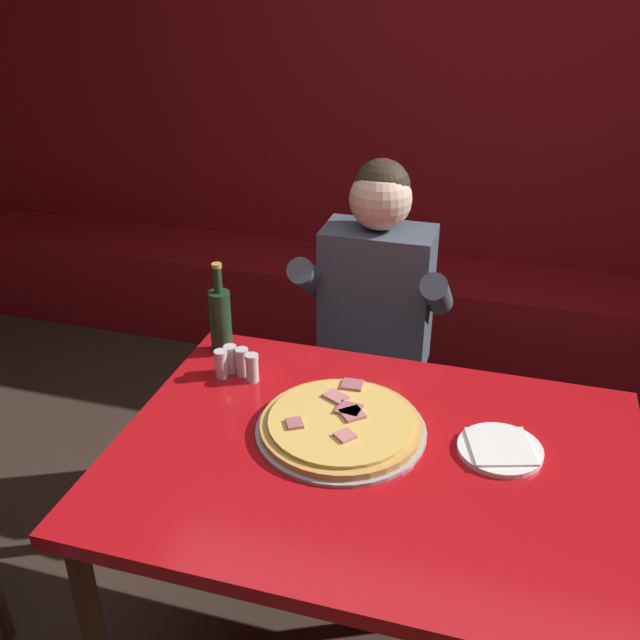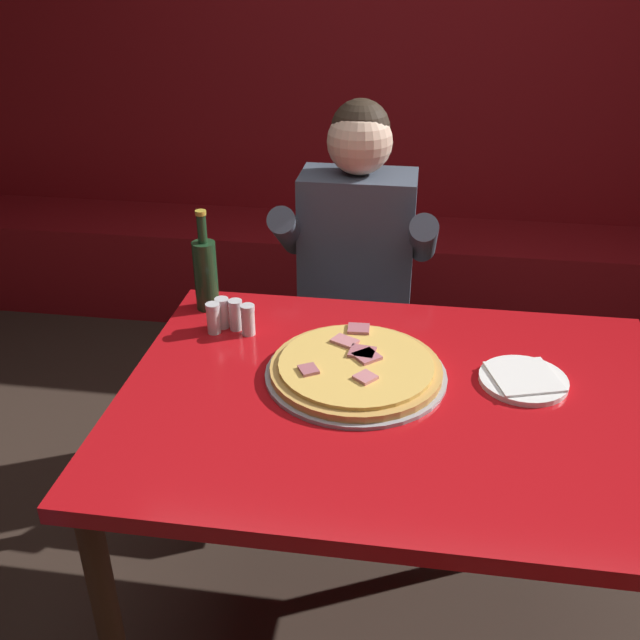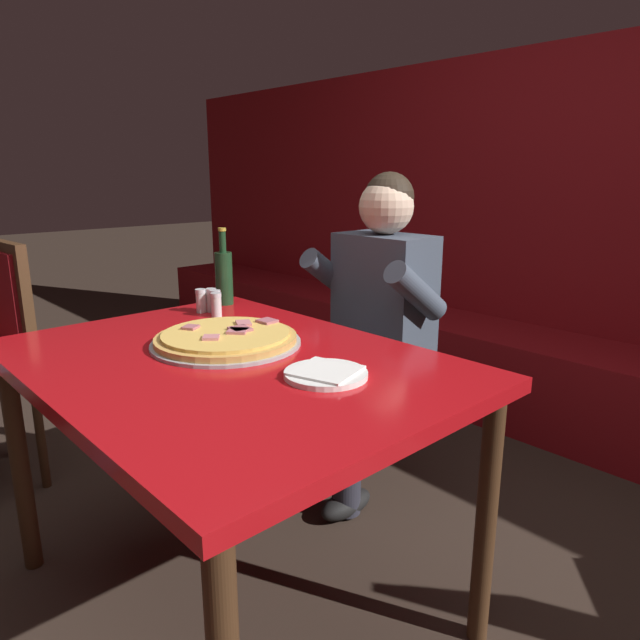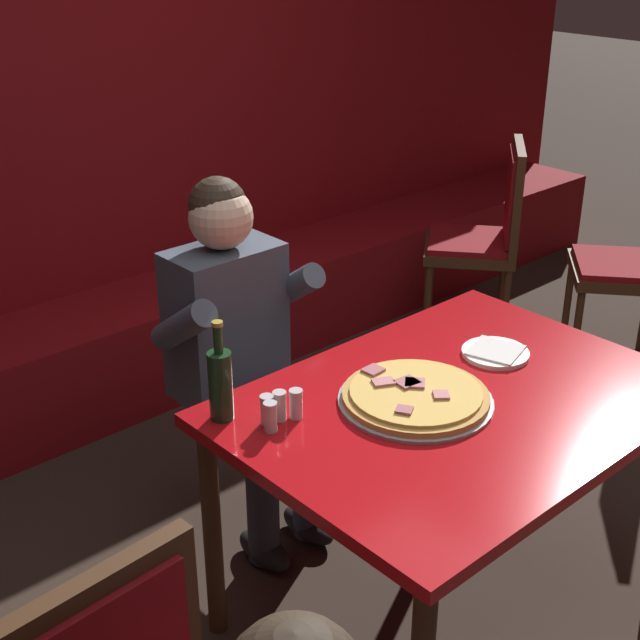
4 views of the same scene
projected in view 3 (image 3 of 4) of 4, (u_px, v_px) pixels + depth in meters
name	position (u px, v px, depth m)	size (l,w,h in m)	color
ground_plane	(237.00, 597.00, 1.76)	(24.00, 24.00, 0.00)	#33261E
booth_wall_panel	(579.00, 236.00, 2.95)	(6.80, 0.16, 1.90)	maroon
booth_bench	(536.00, 382.00, 2.92)	(6.46, 0.48, 0.46)	maroon
main_dining_table	(228.00, 386.00, 1.58)	(1.29, 0.94, 0.78)	#422816
pizza	(226.00, 339.00, 1.68)	(0.44, 0.44, 0.05)	#9E9EA3
plate_white_paper	(326.00, 373.00, 1.42)	(0.21, 0.21, 0.02)	white
beer_bottle	(224.00, 276.00, 2.17)	(0.07, 0.07, 0.29)	#19381E
shaker_oregano	(201.00, 302.00, 2.06)	(0.04, 0.04, 0.09)	silver
shaker_red_pepper_flakes	(216.00, 303.00, 2.04)	(0.04, 0.04, 0.09)	silver
shaker_parmesan	(211.00, 301.00, 2.07)	(0.04, 0.04, 0.09)	silver
shaker_black_pepper	(216.00, 306.00, 2.00)	(0.04, 0.04, 0.09)	silver
diner_seated_blue_shirt	(369.00, 322.00, 2.22)	(0.53, 0.53, 1.27)	black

